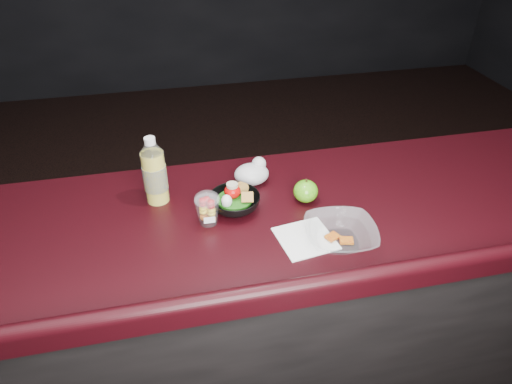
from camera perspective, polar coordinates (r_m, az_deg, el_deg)
counter at (r=1.82m, az=-1.51°, el=-15.68°), size 4.06×0.71×1.02m
lemonade_bottle at (r=1.51m, az=-12.53°, el=2.06°), size 0.08×0.08×0.24m
fruit_cup at (r=1.41m, az=-6.08°, el=-1.97°), size 0.08×0.08×0.11m
green_apple at (r=1.52m, az=6.23°, el=0.10°), size 0.08×0.08×0.09m
plastic_bag at (r=1.60m, az=-0.44°, el=2.42°), size 0.12×0.10×0.09m
snack_bowl at (r=1.48m, az=-2.74°, el=-1.15°), size 0.21×0.21×0.09m
takeout_bowl at (r=1.37m, az=10.49°, el=-5.21°), size 0.24×0.24×0.05m
paper_napkin at (r=1.38m, az=6.20°, el=-5.79°), size 0.18×0.18×0.00m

